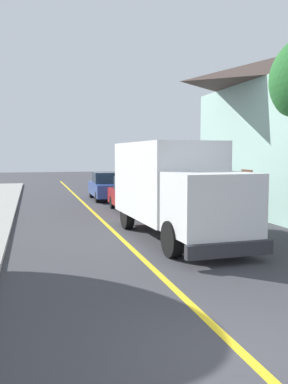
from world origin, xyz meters
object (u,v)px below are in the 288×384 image
(box_truck, at_px, (173,185))
(parked_van_across, at_px, (207,196))
(parked_car_mid, at_px, (107,187))
(parked_car_near, at_px, (134,195))

(box_truck, distance_m, parked_van_across, 6.20)
(parked_car_mid, xyz_separation_m, parked_van_across, (3.59, -6.87, 0.00))
(parked_car_near, height_order, parked_van_across, same)
(box_truck, xyz_separation_m, parked_car_near, (0.21, 6.38, -0.97))
(parked_van_across, bearing_deg, parked_car_mid, 117.57)
(parked_car_near, relative_size, parked_car_mid, 1.00)
(parked_car_near, bearing_deg, parked_car_mid, 93.49)
(box_truck, height_order, parked_van_across, box_truck)
(parked_car_near, distance_m, parked_van_across, 3.51)
(box_truck, distance_m, parked_car_mid, 11.96)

